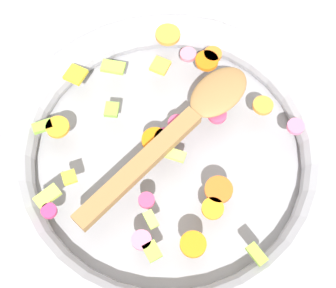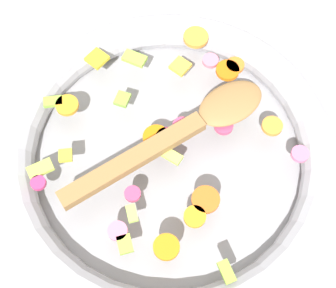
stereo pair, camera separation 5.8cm
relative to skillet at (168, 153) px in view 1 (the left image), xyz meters
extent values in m
plane|color=silver|center=(0.00, 0.00, -0.02)|extent=(4.00, 4.00, 0.00)
cylinder|color=gray|center=(0.00, 0.00, -0.02)|extent=(0.39, 0.39, 0.01)
torus|color=#9E9EA5|center=(0.00, 0.00, 0.00)|extent=(0.44, 0.44, 0.05)
cylinder|color=orange|center=(0.11, 0.09, 0.03)|extent=(0.03, 0.03, 0.01)
cylinder|color=orange|center=(-0.03, -0.13, 0.03)|extent=(0.03, 0.03, 0.01)
cylinder|color=orange|center=(-0.12, 0.08, 0.03)|extent=(0.04, 0.04, 0.01)
cylinder|color=orange|center=(0.10, 0.09, 0.03)|extent=(0.04, 0.04, 0.01)
cylinder|color=orange|center=(0.13, -0.01, 0.03)|extent=(0.04, 0.04, 0.01)
cylinder|color=orange|center=(0.07, 0.15, 0.03)|extent=(0.05, 0.05, 0.01)
cylinder|color=orange|center=(0.03, -0.08, 0.03)|extent=(0.05, 0.05, 0.01)
cylinder|color=orange|center=(0.01, -0.10, 0.03)|extent=(0.04, 0.04, 0.01)
cylinder|color=orange|center=(-0.01, 0.01, 0.03)|extent=(0.05, 0.05, 0.01)
cube|color=#9DD242|center=(-0.02, 0.13, 0.03)|extent=(0.04, 0.03, 0.01)
cube|color=#9DD143|center=(0.11, 0.03, 0.03)|extent=(0.02, 0.03, 0.01)
cube|color=#B9D555|center=(0.00, -0.02, 0.03)|extent=(0.03, 0.03, 0.01)
cube|color=#9CBE40|center=(-0.07, -0.11, 0.03)|extent=(0.02, 0.02, 0.01)
cube|color=#84BB3B|center=(-0.13, 0.09, 0.03)|extent=(0.03, 0.02, 0.01)
cube|color=#83B43D|center=(-0.04, 0.07, 0.03)|extent=(0.03, 0.03, 0.01)
cube|color=#8EB63A|center=(0.03, -0.17, 0.03)|extent=(0.02, 0.03, 0.01)
cube|color=#A9CC54|center=(-0.06, -0.08, 0.03)|extent=(0.01, 0.02, 0.01)
cube|color=#B8D14C|center=(-0.16, 0.00, 0.03)|extent=(0.03, 0.02, 0.01)
cylinder|color=#D64169|center=(0.07, 0.01, 0.03)|extent=(0.03, 0.03, 0.01)
cylinder|color=#D73471|center=(0.00, 0.01, 0.03)|extent=(0.03, 0.03, 0.01)
cylinder|color=pink|center=(-0.08, -0.10, 0.03)|extent=(0.03, 0.03, 0.01)
cylinder|color=#CA336A|center=(-0.16, -0.02, 0.03)|extent=(0.02, 0.02, 0.01)
cylinder|color=pink|center=(0.15, -0.05, 0.03)|extent=(0.03, 0.03, 0.01)
cylinder|color=pink|center=(0.08, 0.11, 0.03)|extent=(0.02, 0.02, 0.01)
cylinder|color=#D24370|center=(0.02, 0.02, 0.03)|extent=(0.03, 0.03, 0.01)
cylinder|color=#D33F6A|center=(-0.06, -0.06, 0.03)|extent=(0.02, 0.02, 0.01)
cube|color=gold|center=(-0.13, 0.01, 0.03)|extent=(0.02, 0.02, 0.01)
cube|color=gold|center=(-0.07, 0.14, 0.03)|extent=(0.03, 0.03, 0.01)
cube|color=yellow|center=(0.04, 0.11, 0.03)|extent=(0.03, 0.03, 0.01)
cube|color=olive|center=(-0.05, -0.02, 0.04)|extent=(0.19, 0.09, 0.01)
ellipsoid|color=olive|center=(0.09, 0.03, 0.04)|extent=(0.10, 0.08, 0.01)
camera|label=1|loc=(-0.11, -0.22, 0.55)|focal=50.00mm
camera|label=2|loc=(-0.05, -0.24, 0.55)|focal=50.00mm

